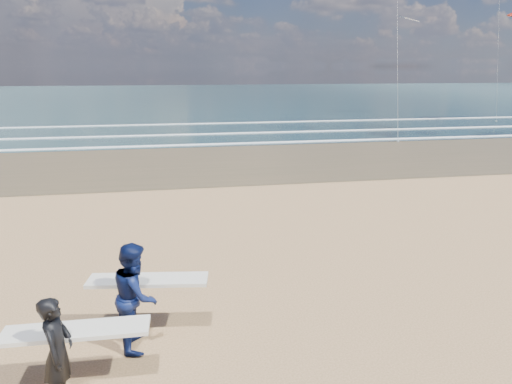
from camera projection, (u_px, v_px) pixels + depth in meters
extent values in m
cube|color=brown|center=(491.00, 150.00, 27.76)|extent=(220.00, 12.00, 0.01)
cube|color=#182F34|center=(284.00, 96.00, 78.99)|extent=(220.00, 100.00, 0.02)
cube|color=white|center=(446.00, 137.00, 32.30)|extent=(220.00, 0.50, 0.05)
cube|color=white|center=(413.00, 129.00, 36.76)|extent=(220.00, 0.50, 0.05)
cube|color=white|center=(378.00, 120.00, 42.93)|extent=(220.00, 0.50, 0.05)
imported|color=black|center=(58.00, 352.00, 6.66)|extent=(0.45, 0.66, 1.76)
cube|color=silver|center=(76.00, 331.00, 7.00)|extent=(2.21, 0.57, 0.07)
imported|color=#0B1641|center=(136.00, 295.00, 8.11)|extent=(0.75, 0.96, 1.97)
cube|color=silver|center=(148.00, 280.00, 8.44)|extent=(2.25, 0.82, 0.07)
cube|color=slate|center=(398.00, 141.00, 30.63)|extent=(0.12, 0.12, 0.10)
cube|color=slate|center=(496.00, 121.00, 41.94)|extent=(0.12, 0.12, 0.10)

